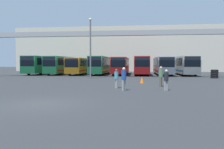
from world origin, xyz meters
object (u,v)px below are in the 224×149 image
object	(u,v)px
pedestrian_near_center	(166,79)
pedestrian_far_center	(116,78)
bus_slot_0	(43,64)
bus_slot_6	(163,65)
bus_slot_2	(81,65)
bus_slot_3	(101,64)
bus_slot_7	(184,64)
bus_slot_5	(141,64)
pedestrian_near_left	(124,78)
bus_slot_1	(60,64)
traffic_cone	(142,80)
bus_slot_4	(121,65)
pedestrian_near_right	(161,76)
tire_stack	(214,74)
lamp_post	(90,46)

from	to	relation	value
pedestrian_near_center	pedestrian_far_center	xyz separation A→B (m)	(-3.93, 1.24, -0.01)
bus_slot_0	bus_slot_6	world-z (taller)	bus_slot_0
bus_slot_2	bus_slot_3	bearing A→B (deg)	4.18
bus_slot_7	bus_slot_5	bearing A→B (deg)	-178.45
bus_slot_5	pedestrian_near_left	world-z (taller)	bus_slot_5
bus_slot_1	traffic_cone	world-z (taller)	bus_slot_1
bus_slot_4	traffic_cone	world-z (taller)	bus_slot_4
pedestrian_far_center	pedestrian_near_right	size ratio (longest dim) A/B	0.89
bus_slot_0	tire_stack	distance (m)	29.94
traffic_cone	pedestrian_near_right	bearing A→B (deg)	-64.09
bus_slot_7	tire_stack	distance (m)	8.92
bus_slot_7	lamp_post	xyz separation A→B (m)	(-14.48, -11.42, 2.55)
pedestrian_near_center	bus_slot_1	bearing A→B (deg)	-66.20
bus_slot_2	traffic_cone	bearing A→B (deg)	-56.46
bus_slot_5	traffic_cone	bearing A→B (deg)	-90.73
bus_slot_3	bus_slot_7	bearing A→B (deg)	1.07
bus_slot_5	pedestrian_near_right	bearing A→B (deg)	-86.10
pedestrian_near_center	bus_slot_0	bearing A→B (deg)	-61.56
bus_slot_1	bus_slot_7	xyz separation A→B (m)	(22.53, 1.01, -0.02)
pedestrian_near_right	bus_slot_6	bearing A→B (deg)	-166.44
lamp_post	bus_slot_1	bearing A→B (deg)	127.67
bus_slot_6	bus_slot_7	world-z (taller)	bus_slot_7
bus_slot_3	pedestrian_near_left	xyz separation A→B (m)	(5.80, -23.38, -0.93)
bus_slot_2	bus_slot_3	xyz separation A→B (m)	(3.75, 0.27, 0.16)
bus_slot_3	pedestrian_far_center	bearing A→B (deg)	-76.89
bus_slot_5	traffic_cone	distance (m)	17.08
bus_slot_2	bus_slot_5	size ratio (longest dim) A/B	0.94
bus_slot_1	pedestrian_near_left	size ratio (longest dim) A/B	5.84
traffic_cone	pedestrian_far_center	bearing A→B (deg)	-114.52
bus_slot_0	pedestrian_far_center	distance (m)	27.39
bus_slot_1	tire_stack	size ratio (longest dim) A/B	8.68
bus_slot_1	bus_slot_2	world-z (taller)	bus_slot_1
bus_slot_1	bus_slot_3	size ratio (longest dim) A/B	0.88
bus_slot_1	pedestrian_near_center	xyz separation A→B (m)	(16.51, -22.31, -1.03)
bus_slot_7	pedestrian_far_center	xyz separation A→B (m)	(-9.94, -22.08, -1.01)
bus_slot_7	pedestrian_near_right	xyz separation A→B (m)	(-6.12, -20.52, -0.90)
bus_slot_0	pedestrian_near_right	distance (m)	28.69
bus_slot_0	pedestrian_near_center	size ratio (longest dim) A/B	7.54
pedestrian_near_right	pedestrian_near_center	bearing A→B (deg)	22.57
bus_slot_3	pedestrian_far_center	xyz separation A→B (m)	(5.08, -21.80, -1.02)
bus_slot_0	lamp_post	size ratio (longest dim) A/B	1.51
bus_slot_7	pedestrian_far_center	world-z (taller)	bus_slot_7
pedestrian_far_center	traffic_cone	bearing A→B (deg)	-63.31
bus_slot_6	lamp_post	distance (m)	15.60
bus_slot_3	bus_slot_5	bearing A→B (deg)	0.60
pedestrian_near_center	pedestrian_far_center	bearing A→B (deg)	-30.27
pedestrian_near_center	lamp_post	distance (m)	15.03
bus_slot_5	bus_slot_3	bearing A→B (deg)	-179.40
pedestrian_near_right	tire_stack	size ratio (longest dim) A/B	1.51
pedestrian_near_left	tire_stack	size ratio (longest dim) A/B	1.49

